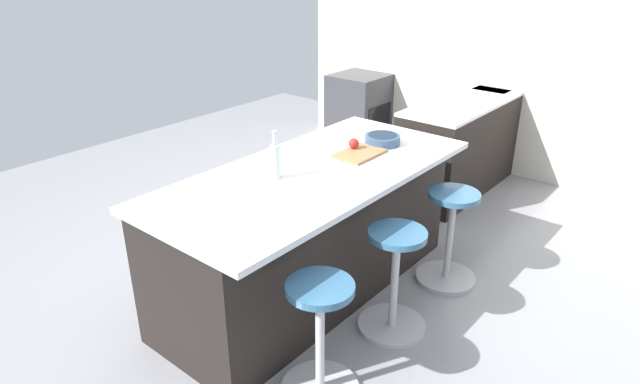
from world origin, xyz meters
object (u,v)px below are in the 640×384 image
Objects in this scene: stool_by_window at (449,240)px; water_bottle at (275,160)px; apple_red at (354,143)px; kitchen_island at (309,231)px; stool_near_camera at (320,343)px; oven_range at (359,111)px; fruit_bowl at (382,139)px; stool_middle at (394,284)px; cutting_board at (359,154)px.

stool_by_window is 2.26× the size of water_bottle.
kitchen_island is at bearing -3.27° from apple_red.
apple_red is 0.24× the size of water_bottle.
kitchen_island is 3.26× the size of stool_near_camera.
oven_range reaches higher than stool_by_window.
stool_by_window is 0.88m from fruit_bowl.
stool_near_camera is (0.73, 0.00, 0.00)m from stool_middle.
fruit_bowl is at bearing -139.82° from stool_middle.
cutting_board is at bearing -62.64° from stool_by_window.
kitchen_island is 7.39× the size of water_bottle.
stool_by_window is 2.75× the size of fruit_bowl.
stool_middle is (0.73, 0.00, 0.00)m from stool_by_window.
kitchen_island is at bearing -13.96° from cutting_board.
fruit_bowl reaches higher than kitchen_island.
cutting_board reaches higher than kitchen_island.
stool_near_camera is 1.97× the size of cutting_board.
kitchen_island reaches higher than oven_range.
apple_red is at bearing 176.73° from kitchen_island.
stool_by_window is (-0.73, 0.70, -0.14)m from kitchen_island.
fruit_bowl is at bearing -179.43° from cutting_board.
cutting_board is 0.29m from fruit_bowl.
fruit_bowl is (0.02, -0.60, 0.64)m from stool_by_window.
kitchen_island reaches higher than stool_near_camera.
cutting_board is (0.31, -0.60, 0.61)m from stool_by_window.
stool_middle is at bearing 40.18° from fruit_bowl.
stool_near_camera is at bearing 27.48° from cutting_board.
stool_middle is at bearing 54.91° from cutting_board.
stool_by_window is 0.91m from cutting_board.
cutting_board is (-1.15, -0.60, 0.61)m from stool_near_camera.
fruit_bowl reaches higher than stool_middle.
water_bottle is at bearing -13.45° from cutting_board.
apple_red reaches higher than fruit_bowl.
water_bottle is at bearing -9.29° from fruit_bowl.
apple_red is at bearing 173.41° from water_bottle.
stool_by_window is at bearing 142.26° from water_bottle.
stool_near_camera is (3.47, 2.27, -0.10)m from oven_range.
cutting_board is at bearing -152.52° from stool_near_camera.
apple_red is 0.26m from fruit_bowl.
cutting_board is 1.15× the size of water_bottle.
water_bottle is (-0.48, -0.76, 0.72)m from stool_near_camera.
oven_range is 2.67m from fruit_bowl.
cutting_board is at bearing 35.79° from oven_range.
apple_red is at bearing -68.26° from stool_by_window.
oven_range is 3.15m from kitchen_island.
oven_range is 3.55m from stool_middle.
stool_middle is 2.26× the size of water_bottle.
stool_middle is at bearing 39.66° from oven_range.
oven_range is at bearing -140.53° from fruit_bowl.
apple_red is at bearing -150.38° from stool_near_camera.
stool_by_window is at bearing 136.08° from kitchen_island.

